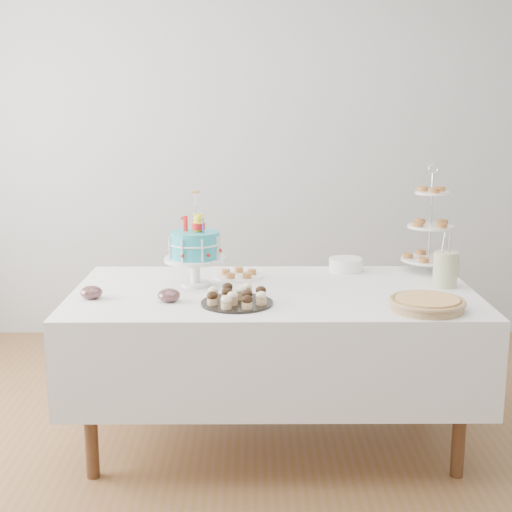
{
  "coord_description": "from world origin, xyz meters",
  "views": [
    {
      "loc": [
        -0.1,
        -3.0,
        1.65
      ],
      "look_at": [
        -0.08,
        0.3,
        0.94
      ],
      "focal_mm": 50.0,
      "sensor_mm": 36.0,
      "label": 1
    }
  ],
  "objects_px": {
    "pastry_plate": "(239,275)",
    "utensil_pitcher": "(446,268)",
    "pie": "(427,303)",
    "table": "(273,335)",
    "birthday_cake": "(195,261)",
    "tiered_stand": "(430,227)",
    "jam_bowl_b": "(91,293)",
    "jam_bowl_a": "(169,295)",
    "plate_stack": "(346,265)",
    "cupcake_tray": "(237,296)"
  },
  "relations": [
    {
      "from": "birthday_cake",
      "to": "jam_bowl_b",
      "type": "xyz_separation_m",
      "value": [
        -0.46,
        -0.23,
        -0.1
      ]
    },
    {
      "from": "tiered_stand",
      "to": "utensil_pitcher",
      "type": "bearing_deg",
      "value": -89.95
    },
    {
      "from": "tiered_stand",
      "to": "jam_bowl_a",
      "type": "height_order",
      "value": "tiered_stand"
    },
    {
      "from": "utensil_pitcher",
      "to": "table",
      "type": "bearing_deg",
      "value": -164.71
    },
    {
      "from": "cupcake_tray",
      "to": "pie",
      "type": "distance_m",
      "value": 0.83
    },
    {
      "from": "tiered_stand",
      "to": "jam_bowl_b",
      "type": "relative_size",
      "value": 5.62
    },
    {
      "from": "jam_bowl_a",
      "to": "jam_bowl_b",
      "type": "height_order",
      "value": "same"
    },
    {
      "from": "jam_bowl_a",
      "to": "jam_bowl_b",
      "type": "relative_size",
      "value": 1.01
    },
    {
      "from": "cupcake_tray",
      "to": "tiered_stand",
      "type": "height_order",
      "value": "tiered_stand"
    },
    {
      "from": "pie",
      "to": "plate_stack",
      "type": "relative_size",
      "value": 1.86
    },
    {
      "from": "pastry_plate",
      "to": "utensil_pitcher",
      "type": "bearing_deg",
      "value": -10.43
    },
    {
      "from": "birthday_cake",
      "to": "utensil_pitcher",
      "type": "relative_size",
      "value": 1.75
    },
    {
      "from": "birthday_cake",
      "to": "table",
      "type": "bearing_deg",
      "value": 10.97
    },
    {
      "from": "pie",
      "to": "pastry_plate",
      "type": "relative_size",
      "value": 1.35
    },
    {
      "from": "birthday_cake",
      "to": "jam_bowl_a",
      "type": "xyz_separation_m",
      "value": [
        -0.1,
        -0.29,
        -0.1
      ]
    },
    {
      "from": "plate_stack",
      "to": "tiered_stand",
      "type": "bearing_deg",
      "value": -0.28
    },
    {
      "from": "birthday_cake",
      "to": "tiered_stand",
      "type": "relative_size",
      "value": 0.81
    },
    {
      "from": "pie",
      "to": "table",
      "type": "bearing_deg",
      "value": 153.05
    },
    {
      "from": "utensil_pitcher",
      "to": "jam_bowl_a",
      "type": "bearing_deg",
      "value": -157.99
    },
    {
      "from": "jam_bowl_a",
      "to": "utensil_pitcher",
      "type": "bearing_deg",
      "value": 11.33
    },
    {
      "from": "birthday_cake",
      "to": "pie",
      "type": "xyz_separation_m",
      "value": [
        1.04,
        -0.42,
        -0.1
      ]
    },
    {
      "from": "cupcake_tray",
      "to": "pastry_plate",
      "type": "distance_m",
      "value": 0.49
    },
    {
      "from": "pastry_plate",
      "to": "utensil_pitcher",
      "type": "relative_size",
      "value": 0.93
    },
    {
      "from": "table",
      "to": "jam_bowl_a",
      "type": "xyz_separation_m",
      "value": [
        -0.48,
        -0.2,
        0.26
      ]
    },
    {
      "from": "table",
      "to": "jam_bowl_b",
      "type": "relative_size",
      "value": 18.88
    },
    {
      "from": "pie",
      "to": "utensil_pitcher",
      "type": "bearing_deg",
      "value": 65.48
    },
    {
      "from": "cupcake_tray",
      "to": "pie",
      "type": "xyz_separation_m",
      "value": [
        0.83,
        -0.1,
        -0.01
      ]
    },
    {
      "from": "tiered_stand",
      "to": "table",
      "type": "bearing_deg",
      "value": -154.66
    },
    {
      "from": "cupcake_tray",
      "to": "plate_stack",
      "type": "bearing_deg",
      "value": 48.32
    },
    {
      "from": "utensil_pitcher",
      "to": "birthday_cake",
      "type": "bearing_deg",
      "value": -170.33
    },
    {
      "from": "birthday_cake",
      "to": "tiered_stand",
      "type": "distance_m",
      "value": 1.26
    },
    {
      "from": "jam_bowl_b",
      "to": "utensil_pitcher",
      "type": "distance_m",
      "value": 1.69
    },
    {
      "from": "jam_bowl_b",
      "to": "utensil_pitcher",
      "type": "relative_size",
      "value": 0.38
    },
    {
      "from": "cupcake_tray",
      "to": "pie",
      "type": "bearing_deg",
      "value": -6.6
    },
    {
      "from": "tiered_stand",
      "to": "cupcake_tray",
      "type": "bearing_deg",
      "value": -147.8
    },
    {
      "from": "cupcake_tray",
      "to": "jam_bowl_a",
      "type": "distance_m",
      "value": 0.31
    },
    {
      "from": "pastry_plate",
      "to": "utensil_pitcher",
      "type": "distance_m",
      "value": 1.03
    },
    {
      "from": "pastry_plate",
      "to": "utensil_pitcher",
      "type": "xyz_separation_m",
      "value": [
        1.01,
        -0.19,
        0.08
      ]
    },
    {
      "from": "tiered_stand",
      "to": "plate_stack",
      "type": "bearing_deg",
      "value": 179.72
    },
    {
      "from": "pie",
      "to": "pastry_plate",
      "type": "xyz_separation_m",
      "value": [
        -0.83,
        0.59,
        -0.01
      ]
    },
    {
      "from": "table",
      "to": "utensil_pitcher",
      "type": "distance_m",
      "value": 0.9
    },
    {
      "from": "tiered_stand",
      "to": "pastry_plate",
      "type": "bearing_deg",
      "value": -171.9
    },
    {
      "from": "plate_stack",
      "to": "jam_bowl_a",
      "type": "height_order",
      "value": "plate_stack"
    },
    {
      "from": "pie",
      "to": "plate_stack",
      "type": "bearing_deg",
      "value": 109.44
    },
    {
      "from": "pastry_plate",
      "to": "table",
      "type": "bearing_deg",
      "value": -56.05
    },
    {
      "from": "birthday_cake",
      "to": "utensil_pitcher",
      "type": "distance_m",
      "value": 1.22
    },
    {
      "from": "table",
      "to": "tiered_stand",
      "type": "height_order",
      "value": "tiered_stand"
    },
    {
      "from": "tiered_stand",
      "to": "jam_bowl_b",
      "type": "height_order",
      "value": "tiered_stand"
    },
    {
      "from": "pie",
      "to": "utensil_pitcher",
      "type": "distance_m",
      "value": 0.45
    },
    {
      "from": "pastry_plate",
      "to": "jam_bowl_a",
      "type": "xyz_separation_m",
      "value": [
        -0.31,
        -0.45,
        0.01
      ]
    }
  ]
}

